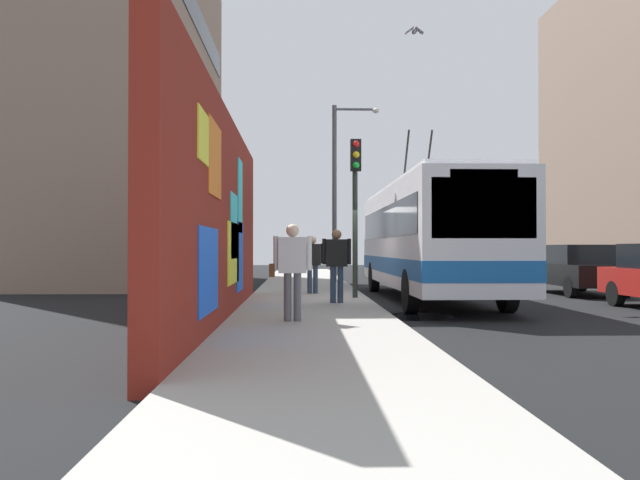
# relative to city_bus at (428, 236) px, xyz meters

# --- Properties ---
(ground_plane) EXTENTS (80.00, 80.00, 0.00)m
(ground_plane) POSITION_rel_city_bus_xyz_m (-1.00, 1.80, -1.81)
(ground_plane) COLOR black
(sidewalk_slab) EXTENTS (48.00, 3.20, 0.15)m
(sidewalk_slab) POSITION_rel_city_bus_xyz_m (-1.00, 3.40, -1.74)
(sidewalk_slab) COLOR #9E9B93
(sidewalk_slab) RESTS_ON ground_plane
(graffiti_wall) EXTENTS (12.75, 0.32, 4.09)m
(graffiti_wall) POSITION_rel_city_bus_xyz_m (-5.63, 5.15, 0.23)
(graffiti_wall) COLOR maroon
(graffiti_wall) RESTS_ON ground_plane
(building_far_left) EXTENTS (13.45, 6.48, 14.58)m
(building_far_left) POSITION_rel_city_bus_xyz_m (9.37, 11.00, 5.48)
(building_far_left) COLOR gray
(building_far_left) RESTS_ON ground_plane
(city_bus) EXTENTS (11.34, 2.50, 5.04)m
(city_bus) POSITION_rel_city_bus_xyz_m (0.00, 0.00, 0.00)
(city_bus) COLOR silver
(city_bus) RESTS_ON ground_plane
(parked_car_black) EXTENTS (4.51, 1.83, 1.58)m
(parked_car_black) POSITION_rel_city_bus_xyz_m (2.15, -5.20, -0.98)
(parked_car_black) COLOR black
(parked_car_black) RESTS_ON ground_plane
(pedestrian_midblock) EXTENTS (0.22, 0.67, 1.67)m
(pedestrian_midblock) POSITION_rel_city_bus_xyz_m (0.58, 3.26, -0.68)
(pedestrian_midblock) COLOR #2D3F59
(pedestrian_midblock) RESTS_ON sidewalk_slab
(pedestrian_near_wall) EXTENTS (0.24, 0.77, 1.76)m
(pedestrian_near_wall) POSITION_rel_city_bus_xyz_m (-6.57, 3.78, -0.62)
(pedestrian_near_wall) COLOR #595960
(pedestrian_near_wall) RESTS_ON sidewalk_slab
(pedestrian_at_curb) EXTENTS (0.24, 0.70, 1.77)m
(pedestrian_at_curb) POSITION_rel_city_bus_xyz_m (-2.65, 2.74, -0.61)
(pedestrian_at_curb) COLOR #2D3F59
(pedestrian_at_curb) RESTS_ON sidewalk_slab
(traffic_light) EXTENTS (0.49, 0.28, 4.24)m
(traffic_light) POSITION_rel_city_bus_xyz_m (-1.09, 2.15, 1.18)
(traffic_light) COLOR #2D382D
(traffic_light) RESTS_ON sidewalk_slab
(street_lamp) EXTENTS (0.44, 1.88, 7.01)m
(street_lamp) POSITION_rel_city_bus_xyz_m (7.37, 2.05, 2.35)
(street_lamp) COLOR #4C4C51
(street_lamp) RESTS_ON sidewalk_slab
(flying_pigeons) EXTENTS (0.32, 0.52, 0.18)m
(flying_pigeons) POSITION_rel_city_bus_xyz_m (-0.08, 0.38, 5.82)
(flying_pigeons) COLOR slate
(curbside_puddle) EXTENTS (1.79, 1.79, 0.00)m
(curbside_puddle) POSITION_rel_city_bus_xyz_m (-4.41, 1.20, -1.81)
(curbside_puddle) COLOR black
(curbside_puddle) RESTS_ON ground_plane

